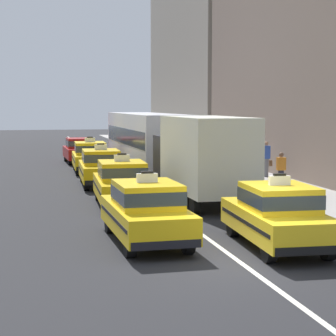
% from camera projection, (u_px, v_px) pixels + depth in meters
% --- Properties ---
extents(ground_plane, '(160.00, 160.00, 0.00)m').
position_uv_depth(ground_plane, '(241.00, 263.00, 15.00)').
color(ground_plane, '#232326').
extents(lane_stripe_left_right, '(0.14, 80.00, 0.01)m').
position_uv_depth(lane_stripe_left_right, '(118.00, 173.00, 34.40)').
color(lane_stripe_left_right, silver).
rests_on(lane_stripe_left_right, ground).
extents(sidewalk_curb, '(4.00, 90.00, 0.15)m').
position_uv_depth(sidewalk_curb, '(248.00, 180.00, 30.78)').
color(sidewalk_curb, '#9E9993').
rests_on(sidewalk_curb, ground).
extents(taxi_left_nearest, '(1.93, 4.60, 1.96)m').
position_uv_depth(taxi_left_nearest, '(146.00, 211.00, 17.09)').
color(taxi_left_nearest, black).
rests_on(taxi_left_nearest, ground).
extents(taxi_left_second, '(2.00, 4.63, 1.96)m').
position_uv_depth(taxi_left_second, '(122.00, 183.00, 23.24)').
color(taxi_left_second, black).
rests_on(taxi_left_second, ground).
extents(taxi_left_third, '(1.98, 4.62, 1.96)m').
position_uv_depth(taxi_left_third, '(101.00, 167.00, 29.06)').
color(taxi_left_third, black).
rests_on(taxi_left_third, ground).
extents(taxi_left_fourth, '(1.97, 4.62, 1.96)m').
position_uv_depth(taxi_left_fourth, '(90.00, 156.00, 34.89)').
color(taxi_left_fourth, black).
rests_on(taxi_left_fourth, ground).
extents(sedan_left_fifth, '(1.85, 4.34, 1.58)m').
position_uv_depth(sedan_left_fifth, '(79.00, 150.00, 40.39)').
color(sedan_left_fifth, black).
rests_on(sedan_left_fifth, ground).
extents(taxi_right_nearest, '(2.00, 4.63, 1.96)m').
position_uv_depth(taxi_right_nearest, '(277.00, 214.00, 16.53)').
color(taxi_right_nearest, black).
rests_on(taxi_right_nearest, ground).
extents(box_truck_right_second, '(2.43, 7.01, 3.27)m').
position_uv_depth(box_truck_right_second, '(201.00, 156.00, 23.99)').
color(box_truck_right_second, black).
rests_on(box_truck_right_second, ground).
extents(bus_right_third, '(2.76, 11.25, 3.22)m').
position_uv_depth(bus_right_third, '(147.00, 139.00, 34.44)').
color(bus_right_third, black).
rests_on(bus_right_third, ground).
extents(pedestrian_near_crosswalk, '(0.36, 0.24, 1.57)m').
position_uv_depth(pedestrian_near_crosswalk, '(281.00, 171.00, 26.64)').
color(pedestrian_near_crosswalk, '#23232D').
rests_on(pedestrian_near_crosswalk, sidewalk_curb).
extents(pedestrian_mid_block, '(0.36, 0.24, 1.55)m').
position_uv_depth(pedestrian_mid_block, '(230.00, 162.00, 30.69)').
color(pedestrian_mid_block, '#23232D').
rests_on(pedestrian_mid_block, sidewalk_curb).
extents(pedestrian_by_storefront, '(0.47, 0.24, 1.74)m').
position_uv_depth(pedestrian_by_storefront, '(266.00, 159.00, 31.40)').
color(pedestrian_by_storefront, slate).
rests_on(pedestrian_by_storefront, sidewalk_curb).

